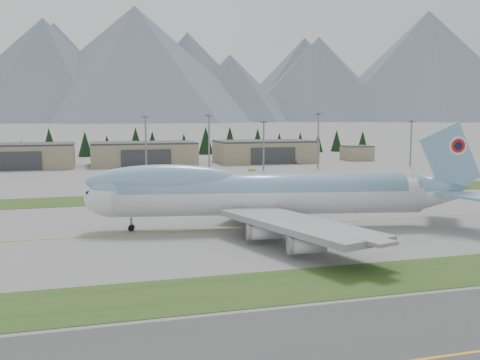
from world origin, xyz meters
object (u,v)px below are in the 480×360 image
object	(u,v)px
hangar_left	(18,156)
service_vehicle_a	(148,172)
service_vehicle_c	(299,164)
boeing_747_freighter	(266,194)
service_vehicle_b	(252,171)
hangar_right	(265,151)
hangar_center	(143,154)

from	to	relation	value
hangar_left	service_vehicle_a	xyz separation A→B (m)	(53.56, -32.90, -5.39)
service_vehicle_a	service_vehicle_c	size ratio (longest dim) A/B	0.85
boeing_747_freighter	service_vehicle_b	world-z (taller)	boeing_747_freighter
boeing_747_freighter	hangar_left	world-z (taller)	boeing_747_freighter
hangar_right	service_vehicle_a	distance (m)	69.90
boeing_747_freighter	service_vehicle_b	distance (m)	114.98
hangar_center	service_vehicle_c	xyz separation A→B (m)	(72.38, -14.94, -5.39)
hangar_left	hangar_center	xyz separation A→B (m)	(55.00, 0.00, 0.00)
boeing_747_freighter	service_vehicle_c	size ratio (longest dim) A/B	17.72
hangar_left	service_vehicle_c	world-z (taller)	hangar_left
hangar_right	service_vehicle_c	size ratio (longest dim) A/B	10.29
service_vehicle_b	hangar_left	bearing A→B (deg)	85.90
hangar_right	hangar_center	bearing A→B (deg)	180.00
hangar_center	hangar_left	bearing A→B (deg)	180.00
hangar_center	service_vehicle_b	world-z (taller)	hangar_center
boeing_747_freighter	hangar_center	bearing A→B (deg)	104.35
hangar_left	service_vehicle_a	world-z (taller)	hangar_left
boeing_747_freighter	service_vehicle_b	xyz separation A→B (m)	(30.89, 110.52, -7.14)
service_vehicle_b	service_vehicle_c	bearing A→B (deg)	-31.23
boeing_747_freighter	service_vehicle_a	bearing A→B (deg)	106.08
boeing_747_freighter	service_vehicle_a	size ratio (longest dim) A/B	20.90
boeing_747_freighter	hangar_right	size ratio (longest dim) A/B	1.72
hangar_center	hangar_right	xyz separation A→B (m)	(60.00, 0.00, 0.00)
boeing_747_freighter	hangar_left	bearing A→B (deg)	123.78
boeing_747_freighter	service_vehicle_c	bearing A→B (deg)	76.04
service_vehicle_b	service_vehicle_c	world-z (taller)	service_vehicle_c
service_vehicle_a	service_vehicle_c	distance (m)	75.98
service_vehicle_a	service_vehicle_b	size ratio (longest dim) A/B	1.19
hangar_right	service_vehicle_c	bearing A→B (deg)	-50.35
hangar_right	service_vehicle_c	distance (m)	20.14
hangar_left	service_vehicle_a	distance (m)	63.09
hangar_left	boeing_747_freighter	bearing A→B (deg)	-66.80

